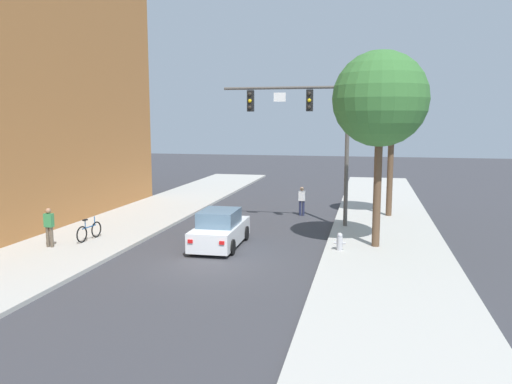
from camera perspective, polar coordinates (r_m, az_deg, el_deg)
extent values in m
plane|color=#38383D|center=(19.30, -5.05, -8.10)|extent=(120.00, 120.00, 0.00)
cube|color=#B2AFA8|center=(22.08, -21.46, -6.36)|extent=(5.00, 60.00, 0.15)
cube|color=#B2AFA8|center=(18.45, 14.81, -8.86)|extent=(5.00, 60.00, 0.15)
cylinder|color=#514C47|center=(25.26, 10.16, 4.61)|extent=(0.20, 0.20, 7.50)
cylinder|color=#514C47|center=(25.58, 3.25, 11.60)|extent=(6.19, 0.14, 0.14)
cube|color=black|center=(25.38, 6.04, 10.18)|extent=(0.32, 0.28, 1.05)
sphere|color=#2D2823|center=(25.25, 6.01, 10.94)|extent=(0.18, 0.18, 0.18)
sphere|color=yellow|center=(25.23, 6.00, 10.20)|extent=(0.18, 0.18, 0.18)
sphere|color=#2D2823|center=(25.22, 5.99, 9.45)|extent=(0.18, 0.18, 0.18)
cube|color=black|center=(25.89, -0.61, 10.18)|extent=(0.32, 0.28, 1.05)
sphere|color=#2D2823|center=(25.76, -0.69, 10.93)|extent=(0.18, 0.18, 0.18)
sphere|color=yellow|center=(25.74, -0.69, 10.19)|extent=(0.18, 0.18, 0.18)
sphere|color=#2D2823|center=(25.73, -0.69, 9.46)|extent=(0.18, 0.18, 0.18)
cube|color=white|center=(25.58, 2.68, 10.59)|extent=(0.60, 0.03, 0.44)
cube|color=silver|center=(21.85, -4.03, -4.66)|extent=(1.79, 4.24, 0.80)
cube|color=slate|center=(21.57, -4.15, -2.88)|extent=(1.55, 2.03, 0.64)
cylinder|color=black|center=(23.34, -5.10, -4.45)|extent=(0.23, 0.64, 0.64)
cylinder|color=black|center=(22.95, -1.21, -4.64)|extent=(0.23, 0.64, 0.64)
cylinder|color=black|center=(20.93, -7.11, -5.95)|extent=(0.23, 0.64, 0.64)
cylinder|color=black|center=(20.49, -2.79, -6.20)|extent=(0.23, 0.64, 0.64)
cube|color=red|center=(20.03, -7.40, -5.52)|extent=(0.20, 0.04, 0.14)
cube|color=red|center=(19.67, -3.86, -5.73)|extent=(0.20, 0.04, 0.14)
cylinder|color=brown|center=(22.80, -22.33, -4.68)|extent=(0.14, 0.14, 0.85)
cylinder|color=brown|center=(22.70, -21.96, -4.71)|extent=(0.14, 0.14, 0.85)
cube|color=#337F47|center=(22.61, -22.24, -2.95)|extent=(0.36, 0.22, 0.56)
sphere|color=#9E7051|center=(22.54, -22.29, -1.95)|extent=(0.22, 0.22, 0.22)
cylinder|color=#232847|center=(28.90, 4.98, -1.82)|extent=(0.14, 0.14, 0.85)
cylinder|color=#232847|center=(28.88, 5.33, -1.83)|extent=(0.14, 0.14, 0.85)
cube|color=silver|center=(28.78, 5.17, -0.44)|extent=(0.36, 0.22, 0.56)
sphere|color=tan|center=(28.72, 5.18, 0.35)|extent=(0.22, 0.22, 0.22)
torus|color=black|center=(23.92, -17.48, -4.03)|extent=(0.12, 0.72, 0.72)
torus|color=black|center=(23.08, -18.96, -4.52)|extent=(0.12, 0.72, 0.72)
cylinder|color=#194C8C|center=(23.45, -18.23, -3.75)|extent=(0.13, 0.95, 0.05)
cylinder|color=#194C8C|center=(23.21, -18.63, -3.43)|extent=(0.04, 0.04, 0.35)
cylinder|color=#194C8C|center=(23.75, -17.67, -3.08)|extent=(0.04, 0.04, 0.40)
cube|color=black|center=(23.18, -18.65, -2.99)|extent=(0.14, 0.25, 0.06)
cylinder|color=#B2B2B7|center=(20.88, 9.37, -5.73)|extent=(0.24, 0.24, 0.55)
sphere|color=#B2B2B7|center=(20.81, 9.39, -4.83)|extent=(0.22, 0.22, 0.22)
cylinder|color=#B2B2B7|center=(20.89, 8.87, -5.63)|extent=(0.12, 0.09, 0.09)
cylinder|color=#B2B2B7|center=(20.87, 9.86, -5.67)|extent=(0.12, 0.09, 0.09)
cylinder|color=brown|center=(21.48, 13.45, 0.07)|extent=(0.32, 0.32, 4.62)
sphere|color=#387033|center=(21.30, 13.78, 10.13)|extent=(3.86, 3.86, 3.86)
cylinder|color=brown|center=(28.69, 14.81, 2.05)|extent=(0.32, 0.32, 4.69)
sphere|color=#2D6028|center=(28.55, 15.06, 8.87)|extent=(2.84, 2.84, 2.84)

